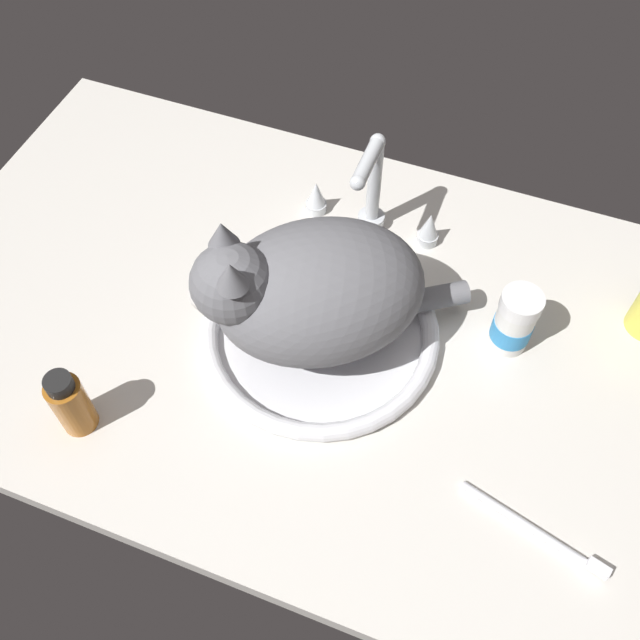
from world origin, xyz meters
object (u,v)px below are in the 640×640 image
object	(u,v)px
sink_basin	(320,332)
amber_bottle	(70,403)
cat	(307,291)
pill_bottle	(514,322)
toothbrush	(536,531)
faucet	(371,197)

from	to	relation	value
sink_basin	amber_bottle	size ratio (longest dim) A/B	3.05
cat	pill_bottle	world-z (taller)	cat
cat	pill_bottle	distance (cm)	27.65
sink_basin	toothbrush	world-z (taller)	sink_basin
amber_bottle	pill_bottle	world-z (taller)	amber_bottle
sink_basin	faucet	xyz separation A→B (cm)	(-0.00, 20.72, 5.96)
faucet	pill_bottle	bearing A→B (deg)	-27.49
amber_bottle	pill_bottle	size ratio (longest dim) A/B	1.04
sink_basin	pill_bottle	size ratio (longest dim) A/B	3.18
pill_bottle	toothbrush	xyz separation A→B (cm)	(8.87, -24.62, -4.11)
cat	toothbrush	size ratio (longest dim) A/B	1.90
toothbrush	sink_basin	bearing A→B (deg)	153.51
cat	toothbrush	distance (cm)	38.91
faucet	toothbrush	distance (cm)	49.95
cat	toothbrush	xyz separation A→B (cm)	(34.22, -15.43, -10.24)
faucet	cat	distance (cm)	22.04
cat	faucet	bearing A→B (deg)	86.36
cat	toothbrush	bearing A→B (deg)	-24.27
pill_bottle	amber_bottle	bearing A→B (deg)	-146.92
amber_bottle	toothbrush	size ratio (longest dim) A/B	0.59
sink_basin	cat	xyz separation A→B (cm)	(-1.38, -0.93, 9.80)
pill_bottle	toothbrush	world-z (taller)	pill_bottle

